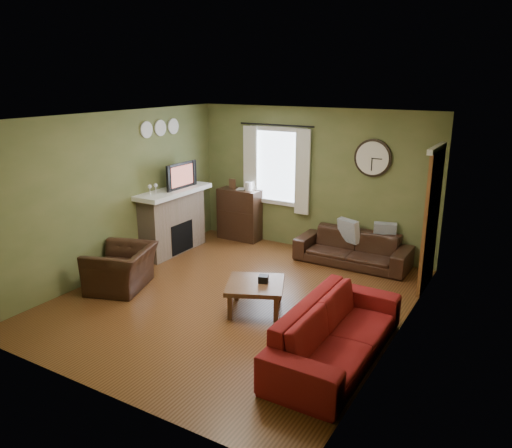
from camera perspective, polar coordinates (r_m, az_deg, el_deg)
The scene contains 31 objects.
floor at distance 7.36m, azimuth -2.27°, elevation -8.52°, with size 4.60×5.20×0.00m, color brown.
ceiling at distance 6.69m, azimuth -2.53°, elevation 12.10°, with size 4.60×5.20×0.00m, color white.
wall_left at distance 8.35m, azimuth -15.81°, elevation 3.34°, with size 0.00×5.20×2.60m, color #616B3A.
wall_right at distance 6.03m, azimuth 16.32°, elevation -1.66°, with size 0.00×5.20×2.60m, color #616B3A.
wall_back at distance 9.15m, azimuth 6.48°, elevation 4.98°, with size 4.60×0.00×2.60m, color #616B3A.
wall_front at distance 5.04m, azimuth -18.66°, elevation -5.48°, with size 4.60×0.00×2.60m, color #616B3A.
fireplace at distance 9.21m, azimuth -9.48°, elevation 0.13°, with size 0.40×1.40×1.10m, color tan.
firebox at distance 9.17m, azimuth -8.49°, elevation -1.54°, with size 0.04×0.60×0.55m, color black.
mantel at distance 9.05m, azimuth -9.50°, elevation 3.69°, with size 0.58×1.60×0.08m, color white.
tv at distance 9.11m, azimuth -8.87°, elevation 5.18°, with size 0.60×0.08×0.35m, color black.
tv_screen at distance 9.04m, azimuth -8.49°, elevation 5.48°, with size 0.02×0.62×0.36m, color #994C3F.
medallion_left at distance 8.75m, azimuth -12.41°, elevation 10.48°, with size 0.28×0.28×0.03m, color white.
medallion_mid at distance 9.01m, azimuth -10.89°, elevation 10.73°, with size 0.28×0.28×0.03m, color white.
medallion_right at distance 9.27m, azimuth -9.45°, elevation 10.96°, with size 0.28×0.28×0.03m, color white.
window_pane at distance 9.39m, azimuth 2.55°, elevation 6.61°, with size 1.00×0.02×1.30m, color silver, non-canonical shape.
curtain_rod at distance 9.20m, azimuth 2.31°, elevation 11.25°, with size 0.03×0.03×1.50m, color black.
curtain_left at distance 9.58m, azimuth -0.66°, elevation 6.52°, with size 0.28×0.04×1.55m, color silver.
curtain_right at distance 9.07m, azimuth 5.33°, elevation 5.88°, with size 0.28×0.04×1.55m, color silver.
wall_clock at distance 8.63m, azimuth 13.17°, elevation 7.33°, with size 0.64×0.06×0.64m, color white, non-canonical shape.
door at distance 7.85m, azimuth 19.39°, elevation 0.31°, with size 0.05×0.90×2.10m, color brown.
bookshelf at distance 9.83m, azimuth -1.90°, elevation 1.11°, with size 0.85×0.36×1.01m, color black, non-canonical shape.
book at distance 9.73m, azimuth -2.17°, elevation 3.73°, with size 0.16×0.22×0.02m, color #533521.
sofa_brown at distance 8.72m, azimuth 10.98°, elevation -2.75°, with size 1.93×0.75×0.56m, color black.
pillow_left at distance 8.78m, azimuth 10.54°, elevation -0.75°, with size 0.40×0.12×0.40m, color #8F97A3.
pillow_right at distance 8.77m, azimuth 14.50°, elevation -1.03°, with size 0.38×0.11×0.38m, color #8F97A3.
sofa_red at distance 5.87m, azimuth 9.20°, elevation -12.06°, with size 2.24×0.88×0.65m, color maroon.
armchair at distance 7.86m, azimuth -15.12°, elevation -4.91°, with size 0.98×0.86×0.64m, color black.
coffee_table at distance 6.93m, azimuth -0.08°, elevation -8.30°, with size 0.76×0.76×0.41m, color #533521, non-canonical shape.
tissue_box at distance 6.87m, azimuth 0.85°, elevation -6.73°, with size 0.13×0.13×0.10m, color black.
wine_glass_a at distance 8.56m, azimuth -12.02°, elevation 3.77°, with size 0.07×0.07×0.19m, color white, non-canonical shape.
wine_glass_b at distance 8.67m, azimuth -11.38°, elevation 3.93°, with size 0.07×0.07×0.19m, color white, non-canonical shape.
Camera 1 is at (3.63, -5.60, 3.11)m, focal length 35.00 mm.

